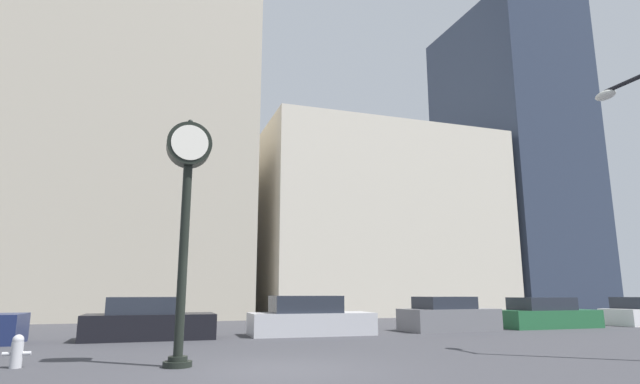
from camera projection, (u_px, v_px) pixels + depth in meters
name	position (u px, v px, depth m)	size (l,w,h in m)	color
ground_plane	(281.00, 370.00, 10.03)	(200.00, 200.00, 0.00)	#38383D
building_tall_tower	(128.00, 83.00, 33.88)	(15.89, 12.00, 31.03)	#BCB29E
building_storefront_row	(371.00, 225.00, 37.64)	(17.07, 12.00, 12.96)	beige
building_glass_modern	(510.00, 160.00, 43.00)	(8.25, 12.00, 25.45)	#2D384C
street_clock	(187.00, 189.00, 11.20)	(1.00, 0.60, 5.46)	black
car_black	(149.00, 321.00, 16.69)	(4.22, 1.93, 1.39)	black
car_silver	(310.00, 318.00, 18.38)	(4.59, 2.02, 1.41)	#BCBCC1
car_grey	(448.00, 316.00, 20.39)	(3.99, 2.02, 1.36)	slate
car_green	(546.00, 315.00, 22.02)	(4.56, 1.88, 1.31)	#236038
fire_hydrant_near	(17.00, 351.00, 10.37)	(0.53, 0.23, 0.67)	#B7B7BC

